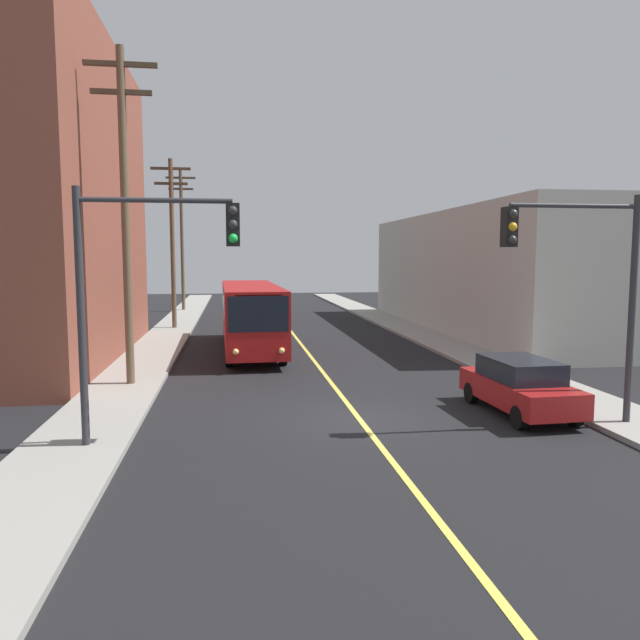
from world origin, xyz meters
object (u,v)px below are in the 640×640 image
Objects in this scene: utility_pole_far at (182,234)px; parked_car_red at (519,385)px; city_bus at (250,314)px; utility_pole_mid at (172,236)px; utility_pole_near at (125,203)px; traffic_signal_right_corner at (580,267)px; traffic_signal_left_corner at (148,268)px.

parked_car_red is at bearing -70.76° from utility_pole_far.
city_bus is 11.00m from utility_pole_mid.
utility_pole_far is at bearing 102.54° from city_bus.
parked_car_red is at bearing -60.53° from city_bus.
traffic_signal_right_corner is at bearing -29.33° from utility_pole_near.
utility_pole_far is at bearing 93.43° from traffic_signal_left_corner.
city_bus is 1.07× the size of utility_pole_near.
traffic_signal_left_corner is at bearing -85.85° from utility_pole_mid.
city_bus is 23.35m from utility_pole_far.
traffic_signal_right_corner is (0.69, -1.72, 3.46)m from parked_car_red.
traffic_signal_left_corner reaches higher than parked_car_red.
city_bus is at bearing 60.54° from utility_pole_near.
utility_pole_far reaches higher than traffic_signal_right_corner.
utility_pole_far reaches higher than parked_car_red.
traffic_signal_right_corner is (12.48, -7.01, -2.06)m from utility_pole_near.
city_bus is 2.03× the size of traffic_signal_right_corner.
parked_car_red is 10.86m from traffic_signal_left_corner.
city_bus is at bearing 118.63° from traffic_signal_right_corner.
traffic_signal_left_corner is 10.82m from traffic_signal_right_corner.
utility_pole_far is 39.43m from traffic_signal_right_corner.
utility_pole_far reaches higher than utility_pole_mid.
traffic_signal_left_corner is (2.23, -37.20, -2.10)m from utility_pole_far.
traffic_signal_right_corner is (12.57, -24.01, -1.53)m from utility_pole_mid.
utility_pole_far reaches higher than traffic_signal_left_corner.
traffic_signal_right_corner is (10.82, 0.05, 0.00)m from traffic_signal_left_corner.
city_bus reaches higher than parked_car_red.
utility_pole_near is at bearing 155.82° from parked_car_red.
utility_pole_far is at bearing 91.08° from utility_pole_near.
utility_pole_far is (-0.57, 30.14, 0.05)m from utility_pole_near.
utility_pole_mid is 1.73× the size of traffic_signal_left_corner.
utility_pole_far reaches higher than utility_pole_near.
utility_pole_mid is 1.73× the size of traffic_signal_right_corner.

